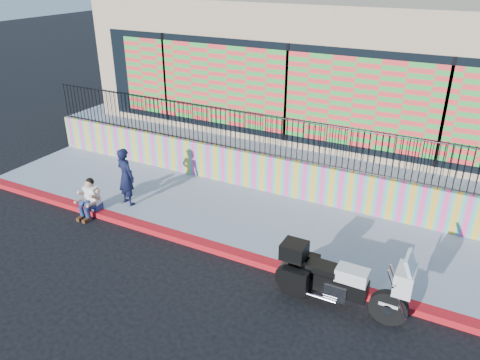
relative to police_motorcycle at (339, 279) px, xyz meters
The scene contains 10 objects.
ground 3.29m from the police_motorcycle, 169.38° to the left, with size 90.00×90.00×0.00m, color black.
red_curb 3.28m from the police_motorcycle, 169.38° to the left, with size 16.00×0.30×0.15m, color #AF0C26.
sidewalk 3.93m from the police_motorcycle, 144.68° to the left, with size 16.00×3.00×0.15m, color #939BB0.
mural_wall 4.98m from the police_motorcycle, 129.48° to the left, with size 16.00×0.20×1.10m, color #FF439B.
metal_fence 5.12m from the police_motorcycle, 129.48° to the left, with size 15.80×0.04×1.20m, color black, non-canonical shape.
elevated_platform 9.49m from the police_motorcycle, 109.49° to the left, with size 16.00×10.00×1.25m, color #939BB0.
storefront_building 9.63m from the police_motorcycle, 109.94° to the left, with size 14.00×8.06×4.00m.
police_motorcycle is the anchor object (origin of this frame).
police_officer 6.50m from the police_motorcycle, 168.32° to the left, with size 0.60×0.39×1.63m, color black.
seated_man 6.98m from the police_motorcycle, behind, with size 0.54×0.71×1.06m.
Camera 1 is at (4.91, -8.02, 6.29)m, focal length 35.00 mm.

